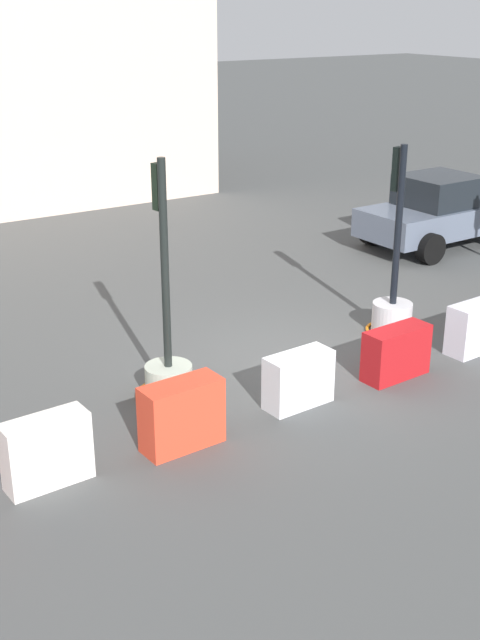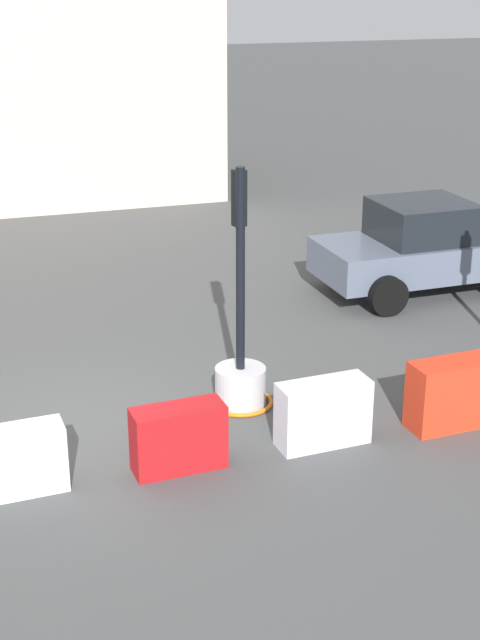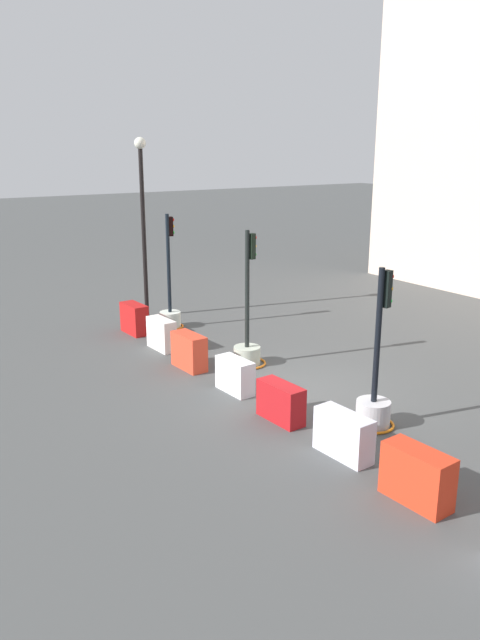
% 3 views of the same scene
% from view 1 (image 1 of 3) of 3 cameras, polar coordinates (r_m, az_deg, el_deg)
% --- Properties ---
extents(ground_plane, '(120.00, 120.00, 0.00)m').
position_cam_1_polar(ground_plane, '(12.96, 3.81, -2.95)').
color(ground_plane, '#484A4A').
extents(traffic_light_1, '(0.98, 0.98, 3.44)m').
position_cam_1_polar(traffic_light_1, '(11.71, -5.04, -2.93)').
color(traffic_light_1, '#B0B9A7').
rests_on(traffic_light_1, ground_plane).
extents(traffic_light_2, '(0.87, 0.87, 3.21)m').
position_cam_1_polar(traffic_light_2, '(14.17, 10.60, 1.26)').
color(traffic_light_2, silver).
rests_on(traffic_light_2, ground_plane).
extents(construction_barrier_1, '(1.03, 0.44, 0.86)m').
position_cam_1_polar(construction_barrier_1, '(9.90, -13.33, -8.90)').
color(construction_barrier_1, white).
rests_on(construction_barrier_1, ground_plane).
extents(construction_barrier_2, '(1.08, 0.50, 0.89)m').
position_cam_1_polar(construction_barrier_2, '(10.41, -4.08, -6.63)').
color(construction_barrier_2, '#E54128').
rests_on(construction_barrier_2, ground_plane).
extents(construction_barrier_3, '(1.01, 0.47, 0.78)m').
position_cam_1_polar(construction_barrier_3, '(11.47, 4.10, -4.17)').
color(construction_barrier_3, white).
rests_on(construction_barrier_3, ground_plane).
extents(construction_barrier_4, '(1.10, 0.48, 0.79)m').
position_cam_1_polar(construction_barrier_4, '(12.51, 10.84, -2.26)').
color(construction_barrier_4, '#B1161A').
rests_on(construction_barrier_4, ground_plane).
extents(construction_barrier_5, '(1.16, 0.49, 0.82)m').
position_cam_1_polar(construction_barrier_5, '(13.77, 16.29, -0.44)').
color(construction_barrier_5, silver).
rests_on(construction_barrier_5, ground_plane).
extents(car_grey_saloon, '(3.85, 2.15, 1.65)m').
position_cam_1_polar(car_grey_saloon, '(19.50, 13.67, 7.33)').
color(car_grey_saloon, slate).
rests_on(car_grey_saloon, ground_plane).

